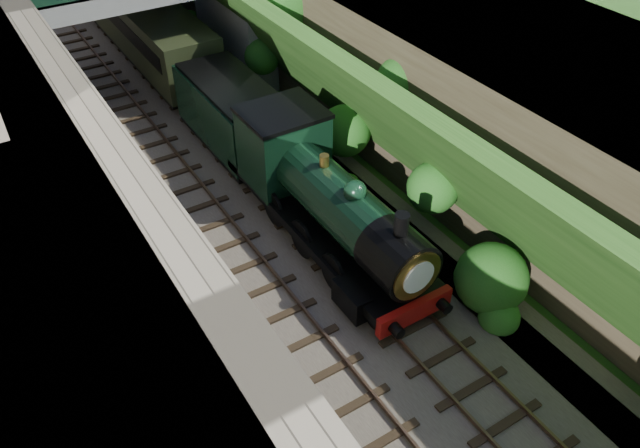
% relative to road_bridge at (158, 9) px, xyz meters
% --- Properties ---
extents(trackbed, '(10.00, 90.00, 0.20)m').
position_rel_road_bridge_xyz_m(trackbed, '(-0.94, -4.00, -3.98)').
color(trackbed, '#473F38').
rests_on(trackbed, ground).
extents(retaining_wall, '(1.00, 90.00, 7.00)m').
position_rel_road_bridge_xyz_m(retaining_wall, '(-6.44, -4.00, -0.58)').
color(retaining_wall, '#756B56').
rests_on(retaining_wall, ground).
extents(street_plateau_right, '(8.00, 90.00, 6.25)m').
position_rel_road_bridge_xyz_m(street_plateau_right, '(8.56, -4.00, -0.95)').
color(street_plateau_right, '#262628').
rests_on(street_plateau_right, ground).
extents(embankment_slope, '(4.30, 90.00, 6.36)m').
position_rel_road_bridge_xyz_m(embankment_slope, '(4.01, -4.67, -1.39)').
color(embankment_slope, '#1E4714').
rests_on(embankment_slope, ground).
extents(track_left, '(2.50, 90.00, 0.20)m').
position_rel_road_bridge_xyz_m(track_left, '(-2.94, -4.00, -3.83)').
color(track_left, black).
rests_on(track_left, trackbed).
extents(track_right, '(2.50, 90.00, 0.20)m').
position_rel_road_bridge_xyz_m(track_right, '(0.26, -4.00, -3.83)').
color(track_right, black).
rests_on(track_right, trackbed).
extents(road_bridge, '(16.00, 6.40, 7.25)m').
position_rel_road_bridge_xyz_m(road_bridge, '(0.00, 0.00, 0.00)').
color(road_bridge, gray).
rests_on(road_bridge, ground).
extents(tree, '(3.60, 3.80, 6.60)m').
position_rel_road_bridge_xyz_m(tree, '(4.97, -3.81, 0.57)').
color(tree, black).
rests_on(tree, ground).
extents(locomotive, '(3.10, 10.23, 3.83)m').
position_rel_road_bridge_xyz_m(locomotive, '(0.26, -14.40, -2.18)').
color(locomotive, black).
rests_on(locomotive, trackbed).
extents(tender, '(2.70, 6.00, 3.05)m').
position_rel_road_bridge_xyz_m(tender, '(0.26, -7.04, -2.46)').
color(tender, black).
rests_on(tender, trackbed).
extents(coach_front, '(2.90, 18.00, 3.70)m').
position_rel_road_bridge_xyz_m(coach_front, '(0.26, 5.56, -2.03)').
color(coach_front, black).
rests_on(coach_front, trackbed).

